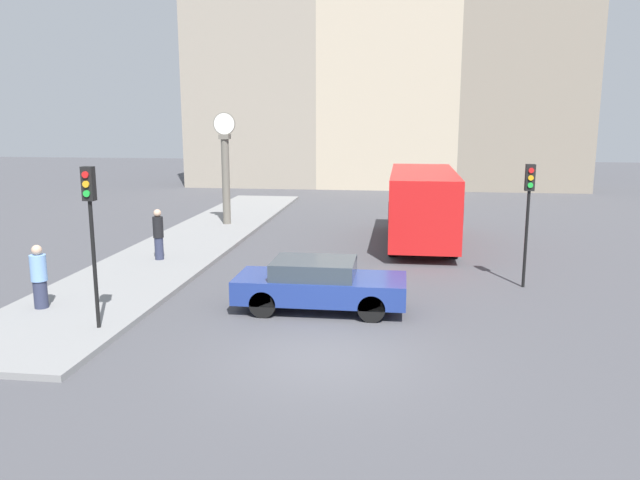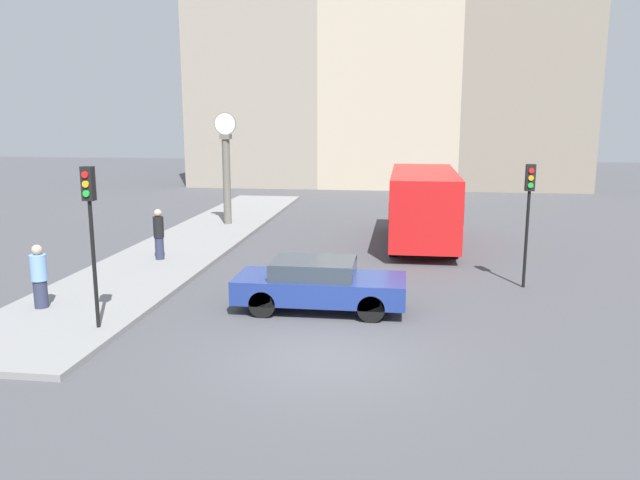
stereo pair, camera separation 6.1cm
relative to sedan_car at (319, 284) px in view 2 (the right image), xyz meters
The scene contains 10 objects.
ground_plane 3.28m from the sedan_car, 80.22° to the right, with size 120.00×120.00×0.00m, color #47474C.
sidewalk_corner 10.40m from the sedan_car, 126.17° to the left, with size 3.79×27.09×0.15m, color gray.
building_row 30.32m from the sedan_car, 87.81° to the left, with size 27.59×5.00×18.13m.
sedan_car is the anchor object (origin of this frame).
bus_distant 9.54m from the sedan_car, 72.48° to the left, with size 2.48×7.70×2.87m.
traffic_light_near 5.83m from the sedan_car, 152.96° to the right, with size 0.26×0.24×3.72m.
traffic_light_far 6.70m from the sedan_car, 27.72° to the left, with size 0.26×0.24×3.62m.
street_clock 13.28m from the sedan_car, 116.36° to the left, with size 1.00×0.45×4.99m.
pedestrian_blue_stripe 7.12m from the sedan_car, behind, with size 0.40×0.40×1.64m.
pedestrian_black_jacket 7.57m from the sedan_car, 144.05° to the left, with size 0.35×0.35×1.73m.
Camera 2 is at (1.60, -12.29, 4.96)m, focal length 35.00 mm.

